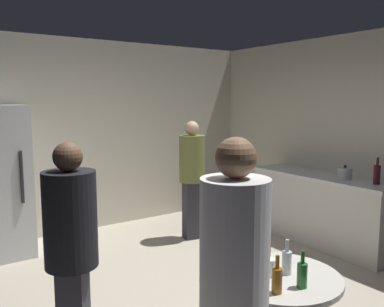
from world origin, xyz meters
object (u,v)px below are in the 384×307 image
at_px(beer_bottle_green, 302,274).
at_px(plastic_cup_white, 270,267).
at_px(person_in_black_shirt, 71,244).
at_px(kettle, 345,174).
at_px(person_in_white_shirt, 234,280).
at_px(beer_bottle_clear, 287,261).
at_px(person_in_olive_shirt, 192,171).
at_px(foreground_table, 279,290).
at_px(beer_bottle_amber, 277,279).
at_px(beer_bottle_brown, 266,254).
at_px(wine_bottle_on_counter, 377,174).

bearing_deg(beer_bottle_green, plastic_cup_white, 98.86).
bearing_deg(person_in_black_shirt, kettle, 40.88).
distance_m(kettle, beer_bottle_green, 2.80).
distance_m(person_in_black_shirt, person_in_white_shirt, 1.18).
height_order(beer_bottle_clear, person_in_olive_shirt, person_in_olive_shirt).
relative_size(beer_bottle_green, person_in_black_shirt, 0.14).
height_order(kettle, foreground_table, kettle).
bearing_deg(beer_bottle_amber, beer_bottle_brown, 54.27).
bearing_deg(beer_bottle_green, beer_bottle_clear, 69.36).
bearing_deg(beer_bottle_green, person_in_olive_shirt, 67.89).
bearing_deg(person_in_white_shirt, person_in_black_shirt, 100.65).
xyz_separation_m(beer_bottle_amber, person_in_olive_shirt, (1.33, 2.81, 0.10)).
distance_m(kettle, foreground_table, 2.71).
bearing_deg(wine_bottle_on_counter, person_in_black_shirt, -179.30).
relative_size(beer_bottle_green, person_in_white_shirt, 0.14).
distance_m(beer_bottle_green, beer_bottle_clear, 0.20).
distance_m(beer_bottle_amber, beer_bottle_clear, 0.29).
bearing_deg(beer_bottle_brown, beer_bottle_clear, -84.32).
height_order(beer_bottle_brown, person_in_black_shirt, person_in_black_shirt).
distance_m(beer_bottle_clear, person_in_white_shirt, 0.78).
xyz_separation_m(wine_bottle_on_counter, foreground_table, (-2.45, -0.83, -0.39)).
xyz_separation_m(person_in_olive_shirt, person_in_white_shirt, (-1.78, -2.95, 0.07)).
height_order(beer_bottle_amber, plastic_cup_white, beer_bottle_amber).
height_order(wine_bottle_on_counter, person_in_white_shirt, person_in_white_shirt).
bearing_deg(kettle, wine_bottle_on_counter, -82.60).
xyz_separation_m(foreground_table, person_in_black_shirt, (-1.09, 0.78, 0.30)).
height_order(wine_bottle_on_counter, beer_bottle_amber, wine_bottle_on_counter).
xyz_separation_m(beer_bottle_brown, beer_bottle_green, (-0.05, -0.36, 0.00)).
bearing_deg(person_in_olive_shirt, foreground_table, -14.13).
relative_size(beer_bottle_clear, plastic_cup_white, 2.09).
distance_m(kettle, person_in_black_shirt, 3.52).
bearing_deg(wine_bottle_on_counter, beer_bottle_amber, -159.50).
height_order(kettle, wine_bottle_on_counter, wine_bottle_on_counter).
distance_m(beer_bottle_green, person_in_olive_shirt, 3.07).
distance_m(wine_bottle_on_counter, foreground_table, 2.62).
distance_m(person_in_olive_shirt, person_in_white_shirt, 3.45).
distance_m(wine_bottle_on_counter, plastic_cup_white, 2.64).
relative_size(beer_bottle_brown, beer_bottle_green, 1.00).
xyz_separation_m(foreground_table, person_in_olive_shirt, (1.14, 2.64, 0.29)).
relative_size(foreground_table, person_in_white_shirt, 0.47).
height_order(kettle, beer_bottle_clear, kettle).
relative_size(kettle, person_in_white_shirt, 0.14).
distance_m(foreground_table, plastic_cup_white, 0.17).
bearing_deg(person_in_white_shirt, plastic_cup_white, 17.83).
bearing_deg(beer_bottle_amber, person_in_olive_shirt, 64.60).
relative_size(beer_bottle_green, person_in_olive_shirt, 0.15).
relative_size(beer_bottle_brown, beer_bottle_clear, 1.00).
relative_size(plastic_cup_white, person_in_olive_shirt, 0.07).
relative_size(beer_bottle_amber, beer_bottle_clear, 1.00).
bearing_deg(kettle, beer_bottle_clear, -152.58).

